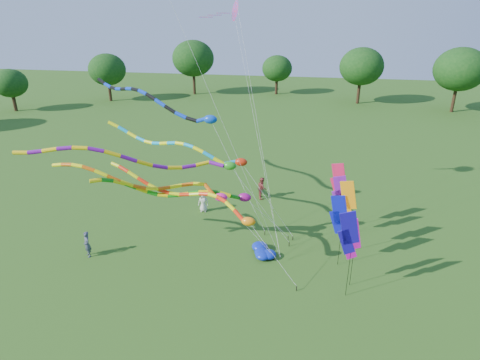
% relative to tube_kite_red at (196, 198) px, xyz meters
% --- Properties ---
extents(ground, '(160.00, 160.00, 0.00)m').
position_rel_tube_kite_red_xyz_m(ground, '(2.54, -3.59, -4.07)').
color(ground, '#265316').
rests_on(ground, ground).
extents(tree_ring, '(119.28, 119.91, 9.37)m').
position_rel_tube_kite_red_xyz_m(tree_ring, '(-0.95, 0.39, 1.32)').
color(tree_ring, '#382314').
rests_on(tree_ring, ground).
extents(tube_kite_red, '(11.82, 3.62, 5.96)m').
position_rel_tube_kite_red_xyz_m(tube_kite_red, '(0.00, 0.00, 0.00)').
color(tube_kite_red, black).
rests_on(tube_kite_red, ground).
extents(tube_kite_orange, '(13.24, 1.52, 6.44)m').
position_rel_tube_kite_red_xyz_m(tube_kite_orange, '(-2.42, 0.28, 0.59)').
color(tube_kite_orange, black).
rests_on(tube_kite_orange, ground).
extents(tube_kite_purple, '(14.47, 4.89, 8.24)m').
position_rel_tube_kite_red_xyz_m(tube_kite_purple, '(-2.38, -0.54, 2.43)').
color(tube_kite_purple, black).
rests_on(tube_kite_purple, ground).
extents(tube_kite_blue, '(14.49, 6.86, 9.69)m').
position_rel_tube_kite_red_xyz_m(tube_kite_blue, '(-4.39, 6.79, 4.01)').
color(tube_kite_blue, black).
rests_on(tube_kite_blue, ground).
extents(tube_kite_cyan, '(13.11, 2.07, 7.54)m').
position_rel_tube_kite_red_xyz_m(tube_kite_cyan, '(-1.54, 3.87, 1.67)').
color(tube_kite_cyan, black).
rests_on(tube_kite_cyan, ground).
extents(tube_kite_green, '(11.23, 4.06, 5.78)m').
position_rel_tube_kite_red_xyz_m(tube_kite_green, '(-0.53, 1.03, -0.14)').
color(tube_kite_green, black).
rests_on(tube_kite_green, ground).
extents(delta_kite_high_c, '(6.29, 7.00, 15.73)m').
position_rel_tube_kite_red_xyz_m(delta_kite_high_c, '(1.01, 6.55, 10.12)').
color(delta_kite_high_c, black).
rests_on(delta_kite_high_c, ground).
extents(banner_pole_orange, '(1.15, 0.33, 4.93)m').
position_rel_tube_kite_red_xyz_m(banner_pole_orange, '(8.80, 2.28, -0.40)').
color(banner_pole_orange, black).
rests_on(banner_pole_orange, ground).
extents(banner_pole_magenta_b, '(1.15, 0.31, 4.22)m').
position_rel_tube_kite_red_xyz_m(banner_pole_magenta_b, '(8.82, -1.21, -1.10)').
color(banner_pole_magenta_b, black).
rests_on(banner_pole_magenta_b, ground).
extents(banner_pole_violet, '(1.16, 0.10, 4.47)m').
position_rel_tube_kite_red_xyz_m(banner_pole_violet, '(8.51, 4.16, -0.86)').
color(banner_pole_violet, black).
rests_on(banner_pole_violet, ground).
extents(banner_pole_blue_a, '(1.14, 0.37, 4.60)m').
position_rel_tube_kite_red_xyz_m(banner_pole_blue_a, '(8.26, 0.82, -0.73)').
color(banner_pole_blue_a, black).
rests_on(banner_pole_blue_a, ground).
extents(banner_pole_blue_b, '(1.16, 0.25, 5.12)m').
position_rel_tube_kite_red_xyz_m(banner_pole_blue_b, '(8.54, -2.14, -0.22)').
color(banner_pole_blue_b, black).
rests_on(banner_pole_blue_b, ground).
extents(banner_pole_red, '(1.15, 0.33, 4.95)m').
position_rel_tube_kite_red_xyz_m(banner_pole_red, '(8.39, 5.19, -0.38)').
color(banner_pole_red, black).
rests_on(banner_pole_red, ground).
extents(blue_nylon_heap, '(1.88, 1.81, 0.52)m').
position_rel_tube_kite_red_xyz_m(blue_nylon_heap, '(4.00, 1.10, -3.83)').
color(blue_nylon_heap, '#0D26B3').
rests_on(blue_nylon_heap, ground).
extents(person_a, '(0.82, 0.58, 1.58)m').
position_rel_tube_kite_red_xyz_m(person_a, '(-1.34, 6.12, -3.28)').
color(person_a, beige).
rests_on(person_a, ground).
extents(person_b, '(0.73, 0.72, 1.70)m').
position_rel_tube_kite_red_xyz_m(person_b, '(-6.84, -1.09, -3.22)').
color(person_b, '#3D4255').
rests_on(person_b, ground).
extents(person_c, '(0.86, 1.01, 1.79)m').
position_rel_tube_kite_red_xyz_m(person_c, '(2.75, 9.28, -3.17)').
color(person_c, '#983837').
rests_on(person_c, ground).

